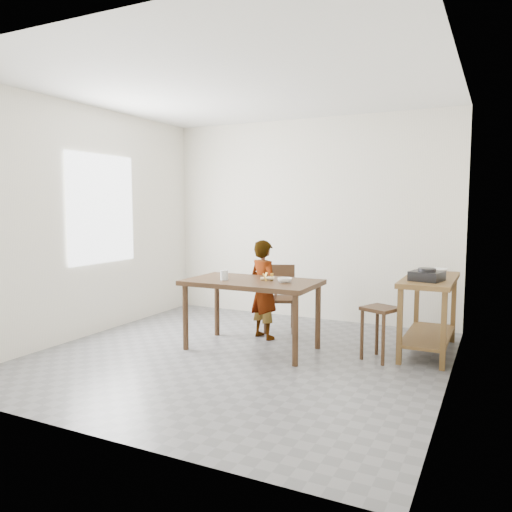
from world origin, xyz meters
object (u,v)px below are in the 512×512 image
at_px(stool, 380,333).
at_px(dining_table, 252,315).
at_px(child, 264,289).
at_px(prep_counter, 429,315).
at_px(dining_chair, 279,299).

bearing_deg(stool, dining_table, -170.46).
bearing_deg(dining_table, child, 99.49).
bearing_deg(child, prep_counter, -148.61).
relative_size(child, stool, 2.13).
bearing_deg(stool, prep_counter, 50.09).
relative_size(dining_table, child, 1.22).
height_order(child, dining_chair, child).
relative_size(prep_counter, child, 1.05).
bearing_deg(dining_table, dining_chair, 93.56).
height_order(dining_table, prep_counter, prep_counter).
relative_size(dining_chair, stool, 1.49).
height_order(prep_counter, dining_chair, dining_chair).
xyz_separation_m(prep_counter, dining_chair, (-1.77, 0.15, 0.00)).
xyz_separation_m(child, stool, (1.40, -0.25, -0.30)).
distance_m(dining_chair, stool, 1.52).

